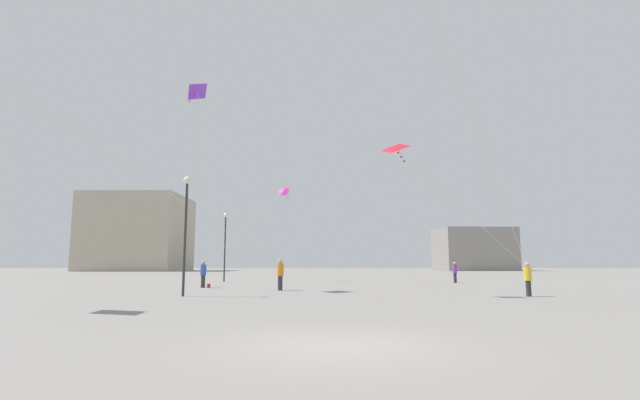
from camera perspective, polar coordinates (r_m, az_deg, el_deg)
ground_plane at (r=9.07m, az=2.27°, el=-17.24°), size 300.00×300.00×0.00m
person_in_blue at (r=30.70m, az=-14.00°, el=-8.57°), size 0.37×0.37×1.69m
person_in_yellow at (r=23.98m, az=23.94°, el=-8.59°), size 0.34×0.34×1.57m
person_in_orange at (r=26.91m, az=-4.85°, el=-8.83°), size 0.38×0.38×1.77m
person_in_purple at (r=38.76m, az=16.07°, el=-8.32°), size 0.36×0.36×1.63m
kite_violet_delta at (r=29.17m, az=-14.73°, el=12.35°), size 1.13×4.26×10.59m
kite_crimson_delta at (r=22.90m, az=9.41°, el=5.97°), size 6.69×1.22×5.96m
kite_magenta_diamond at (r=41.75m, az=-4.52°, el=0.98°), size 4.87×11.91×7.06m
building_left_hall at (r=105.61m, az=-21.21°, el=-3.80°), size 19.40×18.42×15.58m
building_centre_hall at (r=108.80m, az=18.20°, el=-5.72°), size 16.16×12.22×9.17m
lamppost_east at (r=40.32m, az=-11.45°, el=-4.35°), size 0.36×0.36×5.73m
lamppost_west at (r=22.97m, az=-15.98°, el=-1.93°), size 0.36×0.36×5.61m
handbag_beside_flyer at (r=30.75m, az=-13.36°, el=-10.10°), size 0.14×0.32×0.24m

